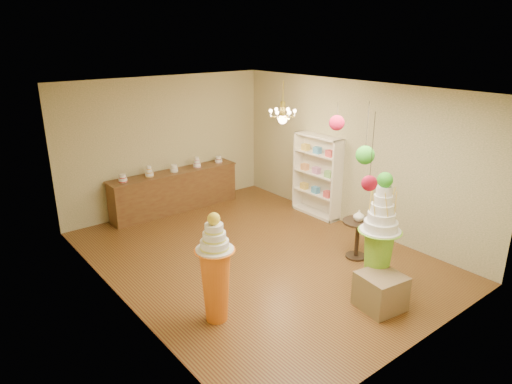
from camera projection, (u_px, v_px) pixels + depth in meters
floor at (256, 256)px, 8.33m from camera, size 6.50×6.50×0.00m
ceiling at (257, 89)px, 7.34m from camera, size 6.50×6.50×0.00m
wall_back at (166, 144)px, 10.24m from camera, size 5.00×0.04×3.00m
wall_front at (426, 242)px, 5.43m from camera, size 5.00×0.04×3.00m
wall_left at (117, 211)px, 6.36m from camera, size 0.04×6.50×3.00m
wall_right at (352, 155)px, 9.30m from camera, size 0.04×6.50×3.00m
pedestal_green at (379, 247)px, 6.86m from camera, size 0.69×0.69×1.99m
pedestal_orange at (216, 276)px, 6.28m from camera, size 0.57×0.57×1.63m
burlap_riser at (381, 291)px, 6.69m from camera, size 0.67×0.67×0.54m
sideboard at (175, 190)px, 10.37m from camera, size 3.04×0.54×1.16m
shelving_unit at (317, 176)px, 9.99m from camera, size 0.33×1.20×1.80m
round_table at (357, 234)px, 8.15m from camera, size 0.73×0.73×0.71m
vase at (359, 215)px, 8.03m from camera, size 0.23×0.23×0.21m
pom_red_left at (369, 183)px, 5.55m from camera, size 0.20×0.20×0.97m
pom_green_mid at (365, 155)px, 6.29m from camera, size 0.26×0.26×0.87m
pom_red_right at (337, 123)px, 6.02m from camera, size 0.21×0.21×0.37m
chandelier at (283, 117)px, 8.95m from camera, size 0.72×0.72×0.85m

